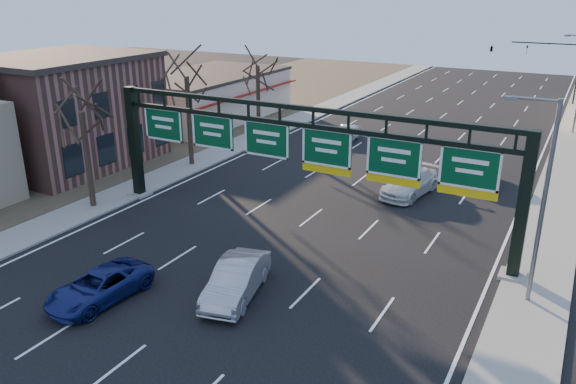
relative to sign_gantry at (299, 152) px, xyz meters
The scene contains 18 objects.
ground 9.24m from the sign_gantry, 91.15° to the right, with size 160.00×160.00×0.00m, color black.
sidewalk_left 18.24m from the sign_gantry, 137.20° to the left, with size 3.00×120.00×0.12m, color gray.
sidewalk_right 18.02m from the sign_gantry, 43.51° to the left, with size 3.00×120.00×0.12m, color gray.
dirt_strip_left 28.25m from the sign_gantry, 154.50° to the left, with size 21.00×120.00×0.06m, color #473D2B.
lane_markings 12.86m from the sign_gantry, 90.76° to the left, with size 21.60×120.00×0.01m, color white.
sign_gantry is the anchor object (origin of this frame).
brick_block 21.87m from the sign_gantry, behind, with size 10.40×12.40×8.30m.
cream_strip 30.24m from the sign_gantry, 135.86° to the left, with size 10.90×18.40×4.70m.
tree_gantry 13.53m from the sign_gantry, 166.97° to the right, with size 3.60×3.60×8.48m.
tree_mid 15.08m from the sign_gantry, 151.63° to the left, with size 3.60×3.60×9.24m.
tree_far 21.57m from the sign_gantry, 127.32° to the left, with size 3.60×3.60×8.86m.
streetlight_near 12.48m from the sign_gantry, ahead, with size 2.15×0.22×9.00m.
traffic_signal_mast 47.33m from the sign_gantry, 83.29° to the left, with size 10.16×0.54×7.00m.
car_blue_suv 12.30m from the sign_gantry, 111.12° to the right, with size 2.26×4.90×1.36m, color navy.
car_silver_sedan 8.63m from the sign_gantry, 83.23° to the right, with size 1.74×4.99×1.64m, color #A0A0A5.
car_white_wagon 10.25m from the sign_gantry, 66.40° to the left, with size 2.21×5.43×1.58m, color silver.
car_grey_far 15.67m from the sign_gantry, 59.35° to the left, with size 1.82×4.51×1.54m, color #3A3D3F.
car_silver_distant 20.47m from the sign_gantry, 104.93° to the left, with size 1.41×4.03×1.33m, color silver.
Camera 1 is at (13.62, -17.96, 13.10)m, focal length 35.00 mm.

